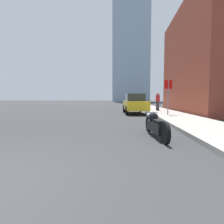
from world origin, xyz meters
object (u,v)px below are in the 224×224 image
at_px(motorcycle, 155,125).
at_px(pedestrian, 158,101).
at_px(parked_car_black, 131,102).
at_px(stop_sign, 168,91).
at_px(parked_car_white, 129,101).
at_px(parked_car_yellow, 135,104).
at_px(parked_car_silver, 129,101).
at_px(parked_car_green, 129,101).

xyz_separation_m(motorcycle, pedestrian, (2.08, 11.49, 0.68)).
height_order(parked_car_black, stop_sign, stop_sign).
relative_size(parked_car_black, pedestrian, 2.26).
xyz_separation_m(motorcycle, parked_car_black, (-0.16, 21.23, 0.47)).
bearing_deg(parked_car_white, motorcycle, -93.50).
distance_m(parked_car_yellow, pedestrian, 3.20).
height_order(parked_car_yellow, pedestrian, pedestrian).
bearing_deg(parked_car_black, parked_car_yellow, -87.06).
xyz_separation_m(parked_car_black, parked_car_silver, (0.21, 34.52, -0.05)).
relative_size(parked_car_yellow, parked_car_white, 1.17).
height_order(parked_car_yellow, parked_car_black, parked_car_black).
height_order(motorcycle, parked_car_white, parked_car_white).
bearing_deg(motorcycle, pedestrian, 73.25).
bearing_deg(parked_car_white, parked_car_black, -93.21).
distance_m(motorcycle, parked_car_silver, 55.75).
distance_m(parked_car_black, stop_sign, 14.70).
relative_size(parked_car_yellow, parked_car_silver, 1.02).
relative_size(parked_car_yellow, parked_car_green, 1.03).
relative_size(motorcycle, pedestrian, 1.38).
xyz_separation_m(parked_car_yellow, parked_car_black, (0.07, 11.94, -0.00)).
bearing_deg(parked_car_white, parked_car_silver, 84.93).
bearing_deg(parked_car_yellow, pedestrian, 38.62).
height_order(motorcycle, pedestrian, pedestrian).
distance_m(motorcycle, parked_car_white, 33.06).
height_order(parked_car_yellow, parked_car_white, parked_car_white).
xyz_separation_m(motorcycle, parked_car_yellow, (-0.22, 9.29, 0.48)).
relative_size(parked_car_black, stop_sign, 1.66).
distance_m(parked_car_green, stop_sign, 37.46).
distance_m(motorcycle, parked_car_black, 21.24).
bearing_deg(parked_car_black, motorcycle, -86.31).
height_order(motorcycle, stop_sign, stop_sign).
height_order(parked_car_black, parked_car_white, parked_car_white).
distance_m(parked_car_green, parked_car_silver, 11.64).
height_order(parked_car_white, parked_car_green, parked_car_green).
relative_size(parked_car_silver, stop_sign, 1.92).
xyz_separation_m(parked_car_white, parked_car_green, (0.26, 11.05, 0.02)).
bearing_deg(parked_car_black, parked_car_green, 93.07).
height_order(stop_sign, pedestrian, stop_sign).
bearing_deg(parked_car_green, stop_sign, -84.19).
bearing_deg(pedestrian, parked_car_black, 102.95).
height_order(motorcycle, parked_car_black, parked_car_black).
distance_m(parked_car_silver, pedestrian, 44.30).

